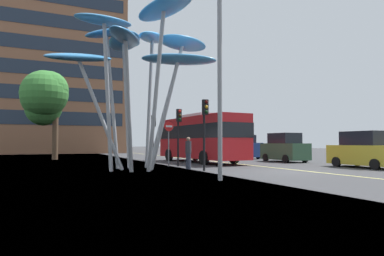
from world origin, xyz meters
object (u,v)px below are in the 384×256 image
object	(u,v)px
traffic_light_island_mid	(153,129)
pedestrian	(188,153)
red_bus	(200,136)
car_parked_near	(365,151)
traffic_light_kerb_near	(205,119)
traffic_light_kerb_far	(179,125)
no_entry_sign	(169,137)
car_parked_far	(242,147)
leaf_sculpture	(137,47)
car_parked_mid	(285,148)
street_lamp	(228,45)

from	to	relation	value
traffic_light_island_mid	pedestrian	distance (m)	6.42
red_bus	car_parked_near	world-z (taller)	red_bus
traffic_light_kerb_near	traffic_light_kerb_far	bearing A→B (deg)	89.11
traffic_light_island_mid	car_parked_near	world-z (taller)	traffic_light_island_mid
traffic_light_kerb_near	no_entry_sign	xyz separation A→B (m)	(-0.59, 3.88, -0.86)
traffic_light_kerb_far	car_parked_far	distance (m)	12.58
leaf_sculpture	traffic_light_kerb_far	xyz separation A→B (m)	(3.15, 1.53, -4.21)
car_parked_far	traffic_light_kerb_far	bearing A→B (deg)	-140.87
car_parked_mid	pedestrian	world-z (taller)	car_parked_mid
traffic_light_kerb_far	car_parked_near	size ratio (longest dim) A/B	0.84
no_entry_sign	red_bus	bearing A→B (deg)	41.41
traffic_light_island_mid	car_parked_near	distance (m)	13.93
car_parked_near	car_parked_mid	xyz separation A→B (m)	(-0.19, 7.08, 0.03)
leaf_sculpture	pedestrian	bearing A→B (deg)	-17.17
street_lamp	car_parked_near	bearing A→B (deg)	13.30
no_entry_sign	street_lamp	bearing A→B (deg)	-93.92
traffic_light_kerb_near	pedestrian	size ratio (longest dim) A/B	2.09
street_lamp	no_entry_sign	size ratio (longest dim) A/B	3.05
traffic_light_island_mid	car_parked_mid	xyz separation A→B (m)	(9.90, -2.41, -1.47)
car_parked_mid	no_entry_sign	world-z (taller)	no_entry_sign
pedestrian	car_parked_far	bearing A→B (deg)	45.57
traffic_light_island_mid	car_parked_far	distance (m)	11.00
car_parked_mid	car_parked_far	xyz separation A→B (m)	(0.22, 6.46, 0.00)
traffic_light_kerb_near	street_lamp	world-z (taller)	street_lamp
car_parked_near	leaf_sculpture	bearing A→B (deg)	162.14
traffic_light_kerb_far	traffic_light_island_mid	size ratio (longest dim) A/B	1.04
traffic_light_kerb_far	pedestrian	distance (m)	2.96
red_bus	traffic_light_kerb_far	world-z (taller)	red_bus
traffic_light_kerb_near	car_parked_mid	distance (m)	11.00
leaf_sculpture	car_parked_far	distance (m)	16.93
leaf_sculpture	street_lamp	world-z (taller)	street_lamp
traffic_light_kerb_near	pedestrian	distance (m)	2.34
leaf_sculpture	traffic_light_kerb_near	distance (m)	5.62
traffic_light_kerb_far	pedestrian	world-z (taller)	traffic_light_kerb_far
traffic_light_kerb_far	car_parked_mid	world-z (taller)	traffic_light_kerb_far
car_parked_near	car_parked_far	size ratio (longest dim) A/B	0.99
traffic_light_kerb_far	street_lamp	size ratio (longest dim) A/B	0.42
red_bus	street_lamp	xyz separation A→B (m)	(-4.32, -11.58, 3.40)
car_parked_mid	pedestrian	distance (m)	10.55
red_bus	traffic_light_kerb_near	world-z (taller)	traffic_light_kerb_near
traffic_light_kerb_far	car_parked_far	world-z (taller)	traffic_light_kerb_far
traffic_light_kerb_near	traffic_light_kerb_far	distance (m)	3.83
red_bus	traffic_light_kerb_near	size ratio (longest dim) A/B	2.65
no_entry_sign	car_parked_far	bearing A→B (deg)	37.16
leaf_sculpture	car_parked_mid	xyz separation A→B (m)	(12.61, 2.95, -5.78)
traffic_light_island_mid	red_bus	bearing A→B (deg)	-7.53
traffic_light_island_mid	street_lamp	world-z (taller)	street_lamp
leaf_sculpture	traffic_light_kerb_near	world-z (taller)	leaf_sculpture
leaf_sculpture	car_parked_mid	distance (m)	14.18
street_lamp	no_entry_sign	world-z (taller)	street_lamp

